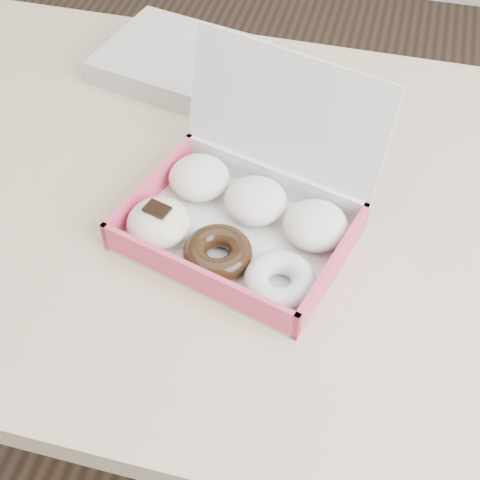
# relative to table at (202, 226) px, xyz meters

# --- Properties ---
(ground) EXTENTS (4.00, 4.00, 0.00)m
(ground) POSITION_rel_table_xyz_m (0.00, 0.00, -0.67)
(ground) COLOR black
(ground) RESTS_ON ground
(table) EXTENTS (1.20, 0.80, 0.75)m
(table) POSITION_rel_table_xyz_m (0.00, 0.00, 0.00)
(table) COLOR tan
(table) RESTS_ON ground
(donut_box) EXTENTS (0.34, 0.31, 0.20)m
(donut_box) POSITION_rel_table_xyz_m (0.08, -0.06, 0.11)
(donut_box) COLOR silver
(donut_box) RESTS_ON table
(newspapers) EXTENTS (0.28, 0.24, 0.04)m
(newspapers) POSITION_rel_table_xyz_m (-0.11, 0.26, 0.10)
(newspapers) COLOR beige
(newspapers) RESTS_ON table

